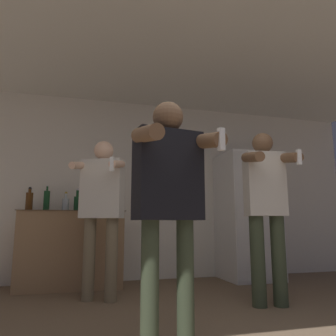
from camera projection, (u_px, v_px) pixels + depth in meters
wall_back at (135, 188)px, 4.74m from camera, size 7.00×0.06×2.55m
ceiling_slab at (164, 48)px, 3.39m from camera, size 7.00×3.76×0.05m
refrigerator at (248, 215)px, 4.71m from camera, size 0.74×0.75×1.78m
counter at (71, 249)px, 4.07m from camera, size 1.26×0.65×0.93m
bottle_tall_gin at (29, 201)px, 4.05m from camera, size 0.09×0.09×0.30m
bottle_brown_liquor at (77, 202)px, 4.20m from camera, size 0.09×0.09×0.29m
bottle_amber_bourbon at (66, 204)px, 4.16m from camera, size 0.08×0.08×0.25m
bottle_short_whiskey at (47, 200)px, 4.10m from camera, size 0.07×0.07×0.33m
bottle_clear_vodka at (98, 204)px, 4.26m from camera, size 0.09×0.09×0.24m
person_woman_foreground at (169, 190)px, 2.15m from camera, size 0.57×0.50×1.60m
person_man_side at (266, 203)px, 3.22m from camera, size 0.52×0.56×1.69m
person_spectator_back at (102, 203)px, 3.44m from camera, size 0.60×0.58×1.66m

